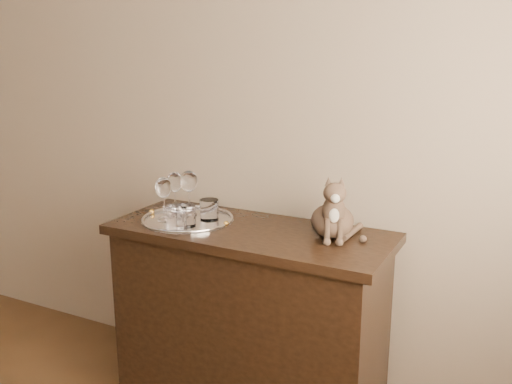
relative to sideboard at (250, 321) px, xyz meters
The scene contains 10 objects.
wall_back 1.15m from the sideboard, 152.68° to the left, with size 4.00×0.10×2.70m, color tan.
sideboard is the anchor object (origin of this frame).
tray 0.52m from the sideboard, behind, with size 0.40×0.40×0.01m, color silver.
wine_glass_a 0.66m from the sideboard, behind, with size 0.07×0.07×0.19m, color white, non-canonical shape.
wine_glass_b 0.63m from the sideboard, behind, with size 0.08×0.08×0.20m, color silver, non-canonical shape.
wine_glass_c 0.66m from the sideboard, 168.78° to the right, with size 0.07×0.07×0.19m, color white, non-canonical shape.
tumbler_a 0.55m from the sideboard, 155.67° to the right, with size 0.08×0.08×0.09m, color white.
tumbler_b 0.57m from the sideboard, 152.38° to the right, with size 0.09×0.09×0.10m, color white.
tumbler_c 0.52m from the sideboard, behind, with size 0.08×0.08×0.09m, color white.
cat 0.66m from the sideboard, 11.25° to the left, with size 0.26×0.25×0.27m, color brown, non-canonical shape.
Camera 1 is at (1.67, -0.07, 1.59)m, focal length 40.00 mm.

